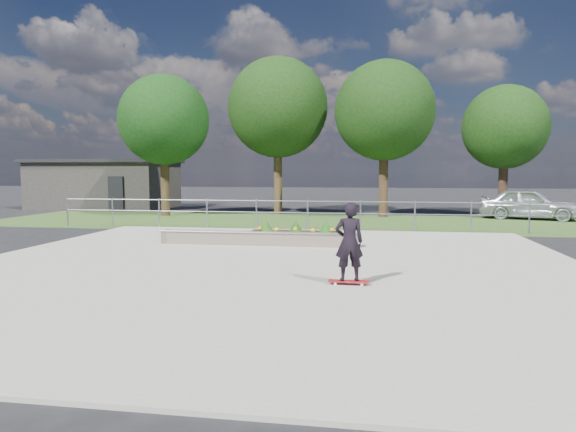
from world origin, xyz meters
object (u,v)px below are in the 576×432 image
object	(u,v)px
planter_bed	(295,234)
parked_car	(529,204)
skateboarder	(349,242)
grind_ledge	(257,238)

from	to	relation	value
planter_bed	parked_car	world-z (taller)	parked_car
skateboarder	grind_ledge	bearing A→B (deg)	120.39
skateboarder	parked_car	distance (m)	17.63
grind_ledge	skateboarder	xyz separation A→B (m)	(2.95, -5.04, 0.64)
grind_ledge	planter_bed	size ratio (longest dim) A/B	2.00
skateboarder	parked_car	xyz separation A→B (m)	(7.86, 15.78, -0.16)
grind_ledge	skateboarder	distance (m)	5.87
grind_ledge	planter_bed	xyz separation A→B (m)	(0.94, 1.45, -0.02)
planter_bed	grind_ledge	bearing A→B (deg)	-122.99
planter_bed	skateboarder	distance (m)	6.82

